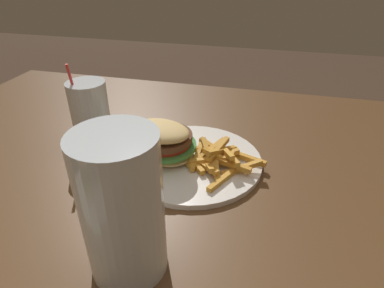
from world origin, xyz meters
name	(u,v)px	position (x,y,z in m)	size (l,w,h in m)	color
meal_plate_near	(180,151)	(0.00, -0.25, 0.76)	(0.27, 0.26, 0.09)	white
beer_glass	(123,211)	(0.00, -0.01, 0.83)	(0.10, 0.10, 0.19)	silver
juice_glass	(91,115)	(0.19, -0.28, 0.80)	(0.08, 0.08, 0.17)	silver
spoon	(117,143)	(0.14, -0.28, 0.74)	(0.05, 0.16, 0.01)	silver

